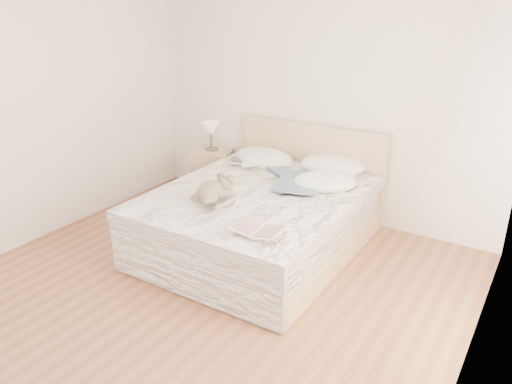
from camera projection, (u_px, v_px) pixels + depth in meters
floor at (183, 307)px, 3.92m from camera, size 4.00×4.50×0.00m
wall_back at (316, 90)px, 5.18m from camera, size 4.00×0.02×2.70m
wall_left at (0, 108)px, 4.41m from camera, size 0.02×4.50×2.70m
wall_right at (485, 202)px, 2.43m from camera, size 0.02×4.50×2.70m
window at (495, 165)px, 2.63m from camera, size 0.02×1.30×1.10m
bed at (262, 217)px, 4.74m from camera, size 1.72×2.14×1.00m
nightstand at (213, 173)px, 5.99m from camera, size 0.55×0.52×0.56m
table_lamp at (211, 130)px, 5.83m from camera, size 0.27×0.27×0.33m
pillow_left at (264, 158)px, 5.36m from camera, size 0.71×0.53×0.20m
pillow_middle at (332, 166)px, 5.13m from camera, size 0.75×0.60×0.20m
pillow_right at (325, 182)px, 4.69m from camera, size 0.71×0.64×0.18m
blouse at (299, 182)px, 4.72m from camera, size 0.78×0.81×0.03m
photo_book at (243, 162)px, 5.26m from camera, size 0.40×0.37×0.02m
childrens_book at (258, 230)px, 3.76m from camera, size 0.42×0.30×0.03m
teddy_bear at (210, 199)px, 4.28m from camera, size 0.28×0.38×0.19m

